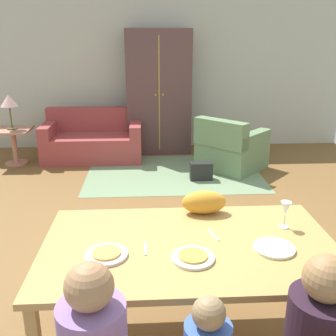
{
  "coord_description": "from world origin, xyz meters",
  "views": [
    {
      "loc": [
        -0.14,
        -3.48,
        1.98
      ],
      "look_at": [
        0.04,
        -0.15,
        0.85
      ],
      "focal_mm": 41.77,
      "sensor_mm": 36.0,
      "label": 1
    }
  ],
  "objects_px": {
    "dining_table": "(189,253)",
    "side_table": "(14,141)",
    "wine_glass": "(286,209)",
    "armoire": "(159,92)",
    "table_lamp": "(9,102)",
    "cat": "(204,202)",
    "handbag": "(201,171)",
    "armchair": "(230,149)",
    "couch": "(94,141)",
    "plate_near_child": "(193,258)",
    "plate_near_man": "(106,255)",
    "plate_near_woman": "(274,248)"
  },
  "relations": [
    {
      "from": "dining_table",
      "to": "side_table",
      "type": "bearing_deg",
      "value": 120.43
    },
    {
      "from": "plate_near_child",
      "to": "handbag",
      "type": "bearing_deg",
      "value": 81.1
    },
    {
      "from": "dining_table",
      "to": "plate_near_woman",
      "type": "distance_m",
      "value": 0.52
    },
    {
      "from": "armchair",
      "to": "plate_near_child",
      "type": "bearing_deg",
      "value": -105.23
    },
    {
      "from": "plate_near_child",
      "to": "side_table",
      "type": "distance_m",
      "value": 4.87
    },
    {
      "from": "dining_table",
      "to": "wine_glass",
      "type": "relative_size",
      "value": 9.81
    },
    {
      "from": "plate_near_child",
      "to": "armchair",
      "type": "distance_m",
      "value": 3.96
    },
    {
      "from": "table_lamp",
      "to": "handbag",
      "type": "distance_m",
      "value": 3.16
    },
    {
      "from": "plate_near_man",
      "to": "plate_near_child",
      "type": "bearing_deg",
      "value": -6.82
    },
    {
      "from": "plate_near_woman",
      "to": "couch",
      "type": "height_order",
      "value": "couch"
    },
    {
      "from": "dining_table",
      "to": "plate_near_woman",
      "type": "relative_size",
      "value": 7.3
    },
    {
      "from": "wine_glass",
      "to": "armoire",
      "type": "bearing_deg",
      "value": 98.66
    },
    {
      "from": "plate_near_child",
      "to": "armchair",
      "type": "bearing_deg",
      "value": 74.77
    },
    {
      "from": "table_lamp",
      "to": "armoire",
      "type": "bearing_deg",
      "value": 15.59
    },
    {
      "from": "plate_near_child",
      "to": "cat",
      "type": "height_order",
      "value": "cat"
    },
    {
      "from": "side_table",
      "to": "table_lamp",
      "type": "bearing_deg",
      "value": 90.0
    },
    {
      "from": "dining_table",
      "to": "table_lamp",
      "type": "bearing_deg",
      "value": 120.43
    },
    {
      "from": "plate_near_woman",
      "to": "armoire",
      "type": "distance_m",
      "value": 4.85
    },
    {
      "from": "dining_table",
      "to": "armchair",
      "type": "distance_m",
      "value": 3.78
    },
    {
      "from": "plate_near_child",
      "to": "side_table",
      "type": "height_order",
      "value": "plate_near_child"
    },
    {
      "from": "dining_table",
      "to": "couch",
      "type": "relative_size",
      "value": 1.13
    },
    {
      "from": "couch",
      "to": "table_lamp",
      "type": "distance_m",
      "value": 1.44
    },
    {
      "from": "armoire",
      "to": "side_table",
      "type": "xyz_separation_m",
      "value": [
        -2.35,
        -0.66,
        -0.67
      ]
    },
    {
      "from": "plate_near_man",
      "to": "couch",
      "type": "xyz_separation_m",
      "value": [
        -0.65,
        4.43,
        -0.46
      ]
    },
    {
      "from": "cat",
      "to": "handbag",
      "type": "bearing_deg",
      "value": 81.47
    },
    {
      "from": "armchair",
      "to": "table_lamp",
      "type": "bearing_deg",
      "value": 172.69
    },
    {
      "from": "couch",
      "to": "armchair",
      "type": "relative_size",
      "value": 1.33
    },
    {
      "from": "plate_near_child",
      "to": "armoire",
      "type": "xyz_separation_m",
      "value": [
        -0.03,
        4.89,
        0.28
      ]
    },
    {
      "from": "dining_table",
      "to": "handbag",
      "type": "height_order",
      "value": "dining_table"
    },
    {
      "from": "dining_table",
      "to": "handbag",
      "type": "bearing_deg",
      "value": 80.6
    },
    {
      "from": "plate_near_child",
      "to": "couch",
      "type": "distance_m",
      "value": 4.66
    },
    {
      "from": "cat",
      "to": "armoire",
      "type": "distance_m",
      "value": 4.29
    },
    {
      "from": "cat",
      "to": "armoire",
      "type": "relative_size",
      "value": 0.15
    },
    {
      "from": "handbag",
      "to": "couch",
      "type": "bearing_deg",
      "value": 145.34
    },
    {
      "from": "plate_near_woman",
      "to": "handbag",
      "type": "distance_m",
      "value": 3.32
    },
    {
      "from": "armoire",
      "to": "plate_near_man",
      "type": "bearing_deg",
      "value": -95.54
    },
    {
      "from": "wine_glass",
      "to": "dining_table",
      "type": "bearing_deg",
      "value": -164.67
    },
    {
      "from": "cat",
      "to": "handbag",
      "type": "distance_m",
      "value": 2.84
    },
    {
      "from": "plate_near_man",
      "to": "couch",
      "type": "relative_size",
      "value": 0.15
    },
    {
      "from": "couch",
      "to": "side_table",
      "type": "distance_m",
      "value": 1.26
    },
    {
      "from": "dining_table",
      "to": "armchair",
      "type": "xyz_separation_m",
      "value": [
        1.03,
        3.62,
        -0.38
      ]
    },
    {
      "from": "plate_near_woman",
      "to": "armoire",
      "type": "relative_size",
      "value": 0.12
    },
    {
      "from": "wine_glass",
      "to": "side_table",
      "type": "relative_size",
      "value": 0.32
    },
    {
      "from": "armchair",
      "to": "couch",
      "type": "bearing_deg",
      "value": 162.34
    },
    {
      "from": "dining_table",
      "to": "table_lamp",
      "type": "height_order",
      "value": "table_lamp"
    },
    {
      "from": "cat",
      "to": "armchair",
      "type": "height_order",
      "value": "cat"
    },
    {
      "from": "armoire",
      "to": "handbag",
      "type": "xyz_separation_m",
      "value": [
        0.56,
        -1.56,
        -0.92
      ]
    },
    {
      "from": "wine_glass",
      "to": "plate_near_woman",
      "type": "bearing_deg",
      "value": -118.98
    },
    {
      "from": "dining_table",
      "to": "handbag",
      "type": "relative_size",
      "value": 5.7
    },
    {
      "from": "plate_near_man",
      "to": "side_table",
      "type": "bearing_deg",
      "value": 114.24
    }
  ]
}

